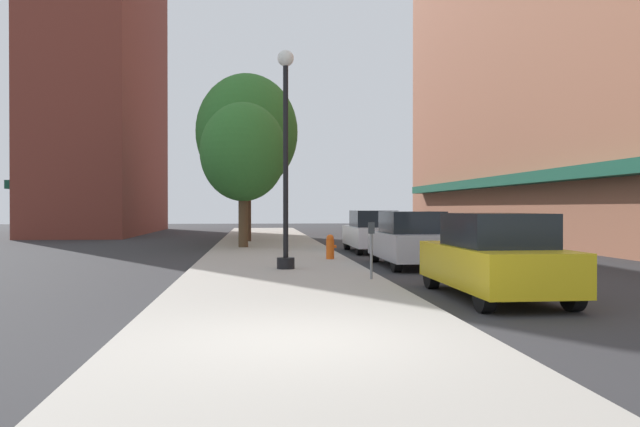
# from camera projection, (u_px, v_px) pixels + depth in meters

# --- Properties ---
(ground_plane) EXTENTS (90.00, 90.00, 0.00)m
(ground_plane) POSITION_uv_depth(u_px,v_px,m) (367.00, 250.00, 26.15)
(ground_plane) COLOR #2D2D30
(sidewalk_slab) EXTENTS (4.80, 50.00, 0.12)m
(sidewalk_slab) POSITION_uv_depth(u_px,v_px,m) (270.00, 248.00, 26.74)
(sidewalk_slab) COLOR #A8A399
(sidewalk_slab) RESTS_ON ground
(building_right_brick) EXTENTS (6.80, 40.00, 21.10)m
(building_right_brick) POSITION_uv_depth(u_px,v_px,m) (572.00, 31.00, 31.15)
(building_right_brick) COLOR #9E6047
(building_right_brick) RESTS_ON ground
(building_far_background) EXTENTS (6.80, 18.00, 21.44)m
(building_far_background) POSITION_uv_depth(u_px,v_px,m) (105.00, 79.00, 43.45)
(building_far_background) COLOR brown
(building_far_background) RESTS_ON ground
(lamppost) EXTENTS (0.48, 0.48, 5.90)m
(lamppost) POSITION_uv_depth(u_px,v_px,m) (286.00, 155.00, 16.94)
(lamppost) COLOR black
(lamppost) RESTS_ON sidewalk_slab
(fire_hydrant) EXTENTS (0.33, 0.26, 0.79)m
(fire_hydrant) POSITION_uv_depth(u_px,v_px,m) (330.00, 247.00, 20.21)
(fire_hydrant) COLOR #E05614
(fire_hydrant) RESTS_ON sidewalk_slab
(parking_meter_near) EXTENTS (0.14, 0.09, 1.31)m
(parking_meter_near) POSITION_uv_depth(u_px,v_px,m) (371.00, 243.00, 14.50)
(parking_meter_near) COLOR slate
(parking_meter_near) RESTS_ON sidewalk_slab
(tree_near) EXTENTS (3.61, 3.61, 6.07)m
(tree_near) POSITION_uv_depth(u_px,v_px,m) (243.00, 152.00, 26.32)
(tree_near) COLOR #4C3823
(tree_near) RESTS_ON sidewalk_slab
(tree_mid) EXTENTS (5.02, 5.02, 8.28)m
(tree_mid) POSITION_uv_depth(u_px,v_px,m) (247.00, 133.00, 31.08)
(tree_mid) COLOR #422D1E
(tree_mid) RESTS_ON sidewalk_slab
(tree_far) EXTENTS (4.12, 4.12, 6.92)m
(tree_far) POSITION_uv_depth(u_px,v_px,m) (245.00, 158.00, 36.29)
(tree_far) COLOR #4C3823
(tree_far) RESTS_ON sidewalk_slab
(car_yellow) EXTENTS (1.80, 4.30, 1.66)m
(car_yellow) POSITION_uv_depth(u_px,v_px,m) (494.00, 257.00, 12.18)
(car_yellow) COLOR black
(car_yellow) RESTS_ON ground
(car_silver) EXTENTS (1.80, 4.30, 1.66)m
(car_silver) POSITION_uv_depth(u_px,v_px,m) (410.00, 240.00, 18.81)
(car_silver) COLOR black
(car_silver) RESTS_ON ground
(car_white) EXTENTS (1.80, 4.30, 1.66)m
(car_white) POSITION_uv_depth(u_px,v_px,m) (372.00, 232.00, 25.00)
(car_white) COLOR black
(car_white) RESTS_ON ground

